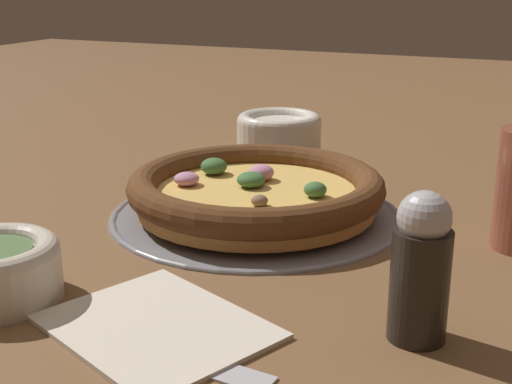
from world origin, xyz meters
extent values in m
plane|color=brown|center=(0.00, 0.00, 0.00)|extent=(3.00, 3.00, 0.00)
cylinder|color=gray|center=(0.00, 0.00, 0.00)|extent=(0.30, 0.30, 0.00)
torus|color=gray|center=(0.00, 0.00, 0.00)|extent=(0.31, 0.31, 0.01)
cylinder|color=#BC7F42|center=(0.00, 0.00, 0.02)|extent=(0.25, 0.25, 0.02)
torus|color=#563319|center=(0.00, 0.00, 0.03)|extent=(0.27, 0.27, 0.03)
cylinder|color=#B7381E|center=(0.00, 0.00, 0.03)|extent=(0.22, 0.22, 0.00)
cylinder|color=#E5B75B|center=(0.00, 0.00, 0.03)|extent=(0.21, 0.21, 0.00)
ellipsoid|color=#3D6B38|center=(-0.01, 0.01, 0.04)|extent=(0.04, 0.04, 0.02)
ellipsoid|color=#C17FA3|center=(-0.07, -0.02, 0.04)|extent=(0.03, 0.03, 0.01)
ellipsoid|color=#3D6B38|center=(-0.07, 0.03, 0.04)|extent=(0.04, 0.04, 0.02)
ellipsoid|color=brown|center=(0.03, -0.05, 0.04)|extent=(0.02, 0.02, 0.01)
ellipsoid|color=#C17FA3|center=(-0.01, 0.03, 0.04)|extent=(0.03, 0.03, 0.02)
ellipsoid|color=#3D6B38|center=(0.07, 0.00, 0.04)|extent=(0.03, 0.03, 0.02)
cylinder|color=silver|center=(-0.07, 0.24, 0.03)|extent=(0.12, 0.12, 0.05)
torus|color=silver|center=(-0.07, 0.24, 0.05)|extent=(0.12, 0.12, 0.02)
cube|color=beige|center=(0.03, -0.26, 0.00)|extent=(0.19, 0.18, 0.01)
cube|color=#B7B7BC|center=(0.02, -0.28, 0.00)|extent=(0.15, 0.03, 0.00)
cube|color=#B7B7BC|center=(0.12, -0.29, 0.00)|extent=(0.05, 0.03, 0.00)
cylinder|color=black|center=(0.21, -0.19, 0.04)|extent=(0.04, 0.04, 0.08)
sphere|color=#B2B2B7|center=(0.21, -0.19, 0.09)|extent=(0.04, 0.04, 0.04)
camera|label=1|loc=(0.29, -0.65, 0.25)|focal=50.00mm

